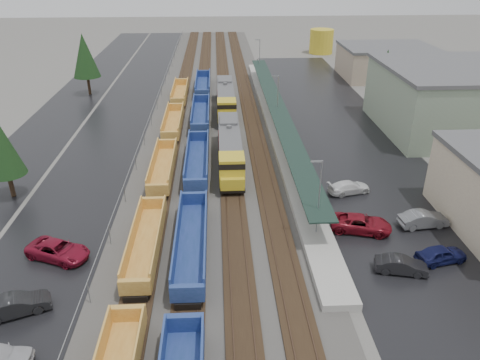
# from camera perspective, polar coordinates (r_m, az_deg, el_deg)

# --- Properties ---
(ballast_strip) EXTENTS (20.00, 160.00, 0.08)m
(ballast_strip) POSITION_cam_1_polar(r_m,az_deg,el_deg) (80.20, -3.22, 8.69)
(ballast_strip) COLOR #302D2B
(ballast_strip) RESTS_ON ground
(trackbed) EXTENTS (14.60, 160.00, 0.22)m
(trackbed) POSITION_cam_1_polar(r_m,az_deg,el_deg) (80.17, -3.22, 8.77)
(trackbed) COLOR black
(trackbed) RESTS_ON ground
(west_parking_lot) EXTENTS (10.00, 160.00, 0.02)m
(west_parking_lot) POSITION_cam_1_polar(r_m,az_deg,el_deg) (81.69, -13.90, 8.26)
(west_parking_lot) COLOR black
(west_parking_lot) RESTS_ON ground
(west_road) EXTENTS (9.00, 160.00, 0.02)m
(west_road) POSITION_cam_1_polar(r_m,az_deg,el_deg) (84.16, -20.66, 7.86)
(west_road) COLOR black
(west_road) RESTS_ON ground
(east_commuter_lot) EXTENTS (16.00, 100.00, 0.02)m
(east_commuter_lot) POSITION_cam_1_polar(r_m,az_deg,el_deg) (73.13, 11.95, 6.34)
(east_commuter_lot) COLOR black
(east_commuter_lot) RESTS_ON ground
(station_platform) EXTENTS (3.00, 80.00, 8.00)m
(station_platform) POSITION_cam_1_polar(r_m,az_deg,el_deg) (71.08, 4.52, 6.88)
(station_platform) COLOR #9E9B93
(station_platform) RESTS_ON ground
(chainlink_fence) EXTENTS (0.08, 160.04, 2.02)m
(chainlink_fence) POSITION_cam_1_polar(r_m,az_deg,el_deg) (78.88, -10.25, 9.20)
(chainlink_fence) COLOR gray
(chainlink_fence) RESTS_ON ground
(industrial_buildings) EXTENTS (32.52, 75.30, 9.50)m
(industrial_buildings) POSITION_cam_1_polar(r_m,az_deg,el_deg) (75.30, 27.12, 7.99)
(industrial_buildings) COLOR #BCA78F
(industrial_buildings) RESTS_ON ground
(distant_hills) EXTENTS (301.00, 140.00, 25.20)m
(distant_hills) POSITION_cam_1_polar(r_m,az_deg,el_deg) (232.66, 8.55, 20.12)
(distant_hills) COLOR #4A5744
(distant_hills) RESTS_ON ground
(tree_west_near) EXTENTS (3.96, 3.96, 9.00)m
(tree_west_near) POSITION_cam_1_polar(r_m,az_deg,el_deg) (54.82, -27.03, 3.61)
(tree_west_near) COLOR #332316
(tree_west_near) RESTS_ON ground
(tree_west_far) EXTENTS (4.84, 4.84, 11.00)m
(tree_west_far) POSITION_cam_1_polar(r_m,az_deg,el_deg) (91.20, -18.42, 14.20)
(tree_west_far) COLOR #332316
(tree_west_far) RESTS_ON ground
(tree_east) EXTENTS (4.40, 4.40, 10.00)m
(tree_east) POSITION_cam_1_polar(r_m,az_deg,el_deg) (81.33, 17.31, 12.52)
(tree_east) COLOR #332316
(tree_east) RESTS_ON ground
(locomotive_lead) EXTENTS (2.83, 18.67, 4.23)m
(locomotive_lead) POSITION_cam_1_polar(r_m,az_deg,el_deg) (57.64, -1.24, 3.83)
(locomotive_lead) COLOR black
(locomotive_lead) RESTS_ON ground
(locomotive_trail) EXTENTS (2.83, 18.67, 4.23)m
(locomotive_trail) POSITION_cam_1_polar(r_m,az_deg,el_deg) (77.45, -1.75, 9.79)
(locomotive_trail) COLOR black
(locomotive_trail) RESTS_ON ground
(well_string_yellow) EXTENTS (2.48, 92.82, 2.20)m
(well_string_yellow) POSITION_cam_1_polar(r_m,az_deg,el_deg) (49.11, -10.21, -2.35)
(well_string_yellow) COLOR #B98033
(well_string_yellow) RESTS_ON ground
(well_string_blue) EXTENTS (2.65, 103.64, 2.35)m
(well_string_blue) POSITION_cam_1_polar(r_m,az_deg,el_deg) (49.35, -5.51, -1.80)
(well_string_blue) COLOR navy
(well_string_blue) RESTS_ON ground
(storage_tank) EXTENTS (5.99, 5.99, 5.99)m
(storage_tank) POSITION_cam_1_polar(r_m,az_deg,el_deg) (126.75, 9.88, 16.32)
(storage_tank) COLOR gold
(storage_tank) RESTS_ON ground
(parked_car_west_b) EXTENTS (3.38, 5.08, 1.58)m
(parked_car_west_b) POSITION_cam_1_polar(r_m,az_deg,el_deg) (39.31, -25.62, -13.61)
(parked_car_west_b) COLOR black
(parked_car_west_b) RESTS_ON ground
(parked_car_west_c) EXTENTS (4.58, 6.20, 1.57)m
(parked_car_west_c) POSITION_cam_1_polar(r_m,az_deg,el_deg) (44.14, -21.30, -8.00)
(parked_car_west_c) COLOR maroon
(parked_car_west_c) RESTS_ON ground
(parked_car_east_a) EXTENTS (2.44, 4.56, 1.43)m
(parked_car_east_a) POSITION_cam_1_polar(r_m,az_deg,el_deg) (41.79, 19.08, -9.81)
(parked_car_east_a) COLOR black
(parked_car_east_a) RESTS_ON ground
(parked_car_east_b) EXTENTS (4.02, 6.24, 1.60)m
(parked_car_east_b) POSITION_cam_1_polar(r_m,az_deg,el_deg) (46.31, 14.53, -5.18)
(parked_car_east_b) COLOR maroon
(parked_car_east_b) RESTS_ON ground
(parked_car_east_c) EXTENTS (3.04, 5.08, 1.38)m
(parked_car_east_c) POSITION_cam_1_polar(r_m,az_deg,el_deg) (53.06, 13.16, -0.88)
(parked_car_east_c) COLOR white
(parked_car_east_c) RESTS_ON ground
(parked_car_east_d) EXTENTS (2.70, 4.75, 1.52)m
(parked_car_east_d) POSITION_cam_1_polar(r_m,az_deg,el_deg) (44.27, 23.31, -8.34)
(parked_car_east_d) COLOR #121644
(parked_car_east_d) RESTS_ON ground
(parked_car_east_e) EXTENTS (2.24, 4.98, 1.59)m
(parked_car_east_e) POSITION_cam_1_polar(r_m,az_deg,el_deg) (48.89, 21.45, -4.49)
(parked_car_east_e) COLOR slate
(parked_car_east_e) RESTS_ON ground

